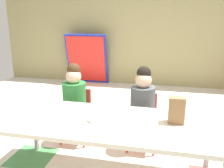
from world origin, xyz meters
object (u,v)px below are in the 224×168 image
at_px(seated_child_near_camera, 75,96).
at_px(craft_table, 107,125).
at_px(seated_child_middle_seat, 143,101).
at_px(paper_plate_near_edge, 94,121).
at_px(paper_bag_brown, 177,110).
at_px(folded_activity_table, 87,59).
at_px(donut_powdered_on_plate, 94,119).

bearing_deg(seated_child_near_camera, craft_table, -49.06).
distance_m(craft_table, seated_child_middle_seat, 0.65).
height_order(seated_child_middle_seat, paper_plate_near_edge, seated_child_middle_seat).
distance_m(paper_bag_brown, paper_plate_near_edge, 0.68).
bearing_deg(paper_plate_near_edge, craft_table, 26.22).
xyz_separation_m(seated_child_near_camera, folded_activity_table, (-0.70, 2.54, -0.02)).
bearing_deg(craft_table, seated_child_near_camera, 130.94).
bearing_deg(folded_activity_table, paper_plate_near_edge, -70.58).
relative_size(craft_table, paper_plate_near_edge, 10.63).
xyz_separation_m(craft_table, seated_child_middle_seat, (0.24, 0.61, 0.03)).
relative_size(seated_child_near_camera, seated_child_middle_seat, 1.00).
distance_m(seated_child_near_camera, paper_plate_near_edge, 0.78).
xyz_separation_m(craft_table, seated_child_near_camera, (-0.53, 0.61, 0.03)).
height_order(seated_child_near_camera, seated_child_middle_seat, same).
bearing_deg(folded_activity_table, craft_table, -68.64).
height_order(folded_activity_table, donut_powdered_on_plate, folded_activity_table).
distance_m(craft_table, paper_bag_brown, 0.59).
distance_m(craft_table, donut_powdered_on_plate, 0.13).
relative_size(craft_table, donut_powdered_on_plate, 18.14).
bearing_deg(paper_bag_brown, donut_powdered_on_plate, -168.69).
distance_m(seated_child_near_camera, paper_bag_brown, 1.21).
bearing_deg(donut_powdered_on_plate, craft_table, 26.22).
distance_m(folded_activity_table, paper_bag_brown, 3.55).
height_order(paper_bag_brown, paper_plate_near_edge, paper_bag_brown).
relative_size(craft_table, seated_child_middle_seat, 2.08).
xyz_separation_m(craft_table, folded_activity_table, (-1.23, 3.14, 0.01)).
relative_size(seated_child_near_camera, paper_plate_near_edge, 5.10).
bearing_deg(seated_child_near_camera, paper_plate_near_edge, -57.24).
bearing_deg(paper_plate_near_edge, seated_child_middle_seat, 62.49).
xyz_separation_m(paper_plate_near_edge, donut_powdered_on_plate, (0.00, 0.00, 0.02)).
height_order(craft_table, seated_child_near_camera, seated_child_near_camera).
height_order(craft_table, donut_powdered_on_plate, donut_powdered_on_plate).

